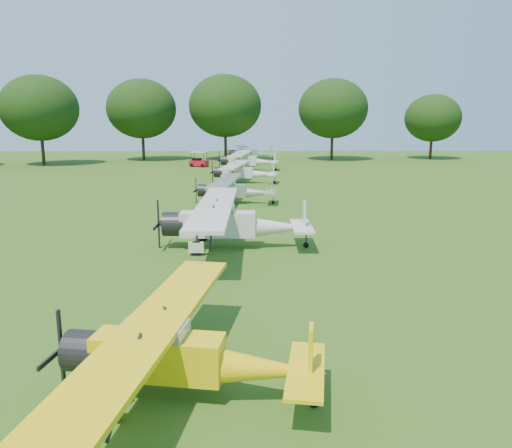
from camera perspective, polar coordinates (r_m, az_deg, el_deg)
The scene contains 9 objects.
ground at distance 22.05m, azimuth -4.07°, elevation -4.21°, with size 160.00×160.00×0.00m, color #274C13.
tree_belt at distance 21.55m, azimuth 5.59°, elevation 16.96°, with size 137.36×130.27×14.52m.
aircraft_2 at distance 11.42m, azimuth -8.90°, elevation -14.09°, with size 6.12×9.69×1.90m.
aircraft_3 at distance 23.92m, azimuth -3.05°, elevation 0.46°, with size 7.49×11.89×2.35m.
aircraft_4 at distance 36.94m, azimuth -2.67°, elevation 4.07°, with size 6.07×9.66×1.90m.
aircraft_5 at distance 49.12m, azimuth -1.61°, elevation 6.10°, with size 6.58×10.43×2.05m.
aircraft_6 at distance 61.90m, azimuth -1.11°, elevation 7.43°, with size 7.44×11.83×2.32m.
aircraft_7 at distance 75.85m, azimuth -0.76°, elevation 8.21°, with size 7.24×11.48×2.25m.
golf_cart at distance 66.91m, azimuth -6.57°, elevation 7.08°, with size 2.60×2.04×1.96m.
Camera 1 is at (1.18, -21.17, 6.07)m, focal length 35.00 mm.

